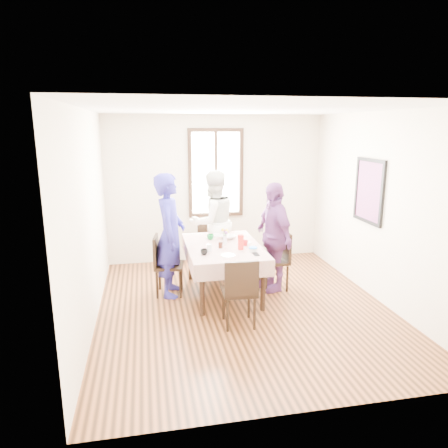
{
  "coord_description": "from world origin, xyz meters",
  "views": [
    {
      "loc": [
        -1.3,
        -5.24,
        2.48
      ],
      "look_at": [
        -0.18,
        0.49,
        1.1
      ],
      "focal_mm": 33.03,
      "sensor_mm": 36.0,
      "label": 1
    }
  ],
  "objects_px": {
    "dining_table": "(223,270)",
    "chair_right": "(274,261)",
    "person_far": "(212,222)",
    "person_right": "(273,237)",
    "chair_far": "(212,246)",
    "chair_near": "(239,291)",
    "person_left": "(170,235)",
    "chair_left": "(169,265)"
  },
  "relations": [
    {
      "from": "person_left",
      "to": "chair_right",
      "type": "bearing_deg",
      "value": -82.41
    },
    {
      "from": "person_left",
      "to": "person_far",
      "type": "relative_size",
      "value": 1.03
    },
    {
      "from": "chair_near",
      "to": "person_right",
      "type": "height_order",
      "value": "person_right"
    },
    {
      "from": "chair_far",
      "to": "chair_left",
      "type": "bearing_deg",
      "value": 41.65
    },
    {
      "from": "chair_far",
      "to": "chair_right",
      "type": "bearing_deg",
      "value": 122.77
    },
    {
      "from": "person_left",
      "to": "person_right",
      "type": "xyz_separation_m",
      "value": [
        1.56,
        -0.09,
        -0.08
      ]
    },
    {
      "from": "chair_right",
      "to": "person_right",
      "type": "bearing_deg",
      "value": 88.63
    },
    {
      "from": "person_far",
      "to": "person_left",
      "type": "bearing_deg",
      "value": 27.24
    },
    {
      "from": "person_right",
      "to": "dining_table",
      "type": "bearing_deg",
      "value": -96.12
    },
    {
      "from": "chair_left",
      "to": "chair_right",
      "type": "relative_size",
      "value": 1.0
    },
    {
      "from": "chair_far",
      "to": "person_left",
      "type": "relative_size",
      "value": 0.5
    },
    {
      "from": "dining_table",
      "to": "chair_far",
      "type": "distance_m",
      "value": 1.04
    },
    {
      "from": "dining_table",
      "to": "person_far",
      "type": "relative_size",
      "value": 0.85
    },
    {
      "from": "chair_right",
      "to": "person_far",
      "type": "xyz_separation_m",
      "value": [
        -0.8,
        0.97,
        0.43
      ]
    },
    {
      "from": "chair_far",
      "to": "person_left",
      "type": "distance_m",
      "value": 1.27
    },
    {
      "from": "dining_table",
      "to": "person_right",
      "type": "bearing_deg",
      "value": 3.44
    },
    {
      "from": "chair_near",
      "to": "chair_left",
      "type": "bearing_deg",
      "value": 126.86
    },
    {
      "from": "chair_right",
      "to": "chair_near",
      "type": "xyz_separation_m",
      "value": [
        -0.8,
        -1.08,
        0.0
      ]
    },
    {
      "from": "chair_far",
      "to": "chair_near",
      "type": "relative_size",
      "value": 1.0
    },
    {
      "from": "chair_left",
      "to": "person_far",
      "type": "distance_m",
      "value": 1.26
    },
    {
      "from": "person_far",
      "to": "person_right",
      "type": "bearing_deg",
      "value": 107.98
    },
    {
      "from": "chair_left",
      "to": "person_far",
      "type": "height_order",
      "value": "person_far"
    },
    {
      "from": "dining_table",
      "to": "person_far",
      "type": "distance_m",
      "value": 1.14
    },
    {
      "from": "dining_table",
      "to": "chair_right",
      "type": "relative_size",
      "value": 1.65
    },
    {
      "from": "chair_near",
      "to": "person_far",
      "type": "height_order",
      "value": "person_far"
    },
    {
      "from": "chair_left",
      "to": "person_right",
      "type": "relative_size",
      "value": 0.54
    },
    {
      "from": "chair_far",
      "to": "person_right",
      "type": "bearing_deg",
      "value": 122.01
    },
    {
      "from": "dining_table",
      "to": "chair_far",
      "type": "height_order",
      "value": "chair_far"
    },
    {
      "from": "chair_right",
      "to": "person_far",
      "type": "relative_size",
      "value": 0.51
    },
    {
      "from": "chair_right",
      "to": "chair_far",
      "type": "xyz_separation_m",
      "value": [
        -0.8,
        0.99,
        0.0
      ]
    },
    {
      "from": "chair_far",
      "to": "person_left",
      "type": "height_order",
      "value": "person_left"
    },
    {
      "from": "chair_left",
      "to": "chair_near",
      "type": "height_order",
      "value": "same"
    },
    {
      "from": "person_far",
      "to": "person_right",
      "type": "height_order",
      "value": "person_far"
    },
    {
      "from": "dining_table",
      "to": "chair_right",
      "type": "bearing_deg",
      "value": 3.35
    },
    {
      "from": "dining_table",
      "to": "person_far",
      "type": "height_order",
      "value": "person_far"
    },
    {
      "from": "chair_far",
      "to": "person_far",
      "type": "xyz_separation_m",
      "value": [
        0.0,
        -0.02,
        0.43
      ]
    },
    {
      "from": "person_left",
      "to": "person_right",
      "type": "distance_m",
      "value": 1.57
    },
    {
      "from": "chair_left",
      "to": "chair_far",
      "type": "height_order",
      "value": "same"
    },
    {
      "from": "chair_near",
      "to": "person_right",
      "type": "relative_size",
      "value": 0.54
    },
    {
      "from": "dining_table",
      "to": "person_right",
      "type": "xyz_separation_m",
      "value": [
        0.78,
        0.05,
        0.47
      ]
    },
    {
      "from": "person_left",
      "to": "person_far",
      "type": "xyz_separation_m",
      "value": [
        0.78,
        0.87,
        -0.03
      ]
    },
    {
      "from": "chair_left",
      "to": "person_right",
      "type": "distance_m",
      "value": 1.63
    }
  ]
}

